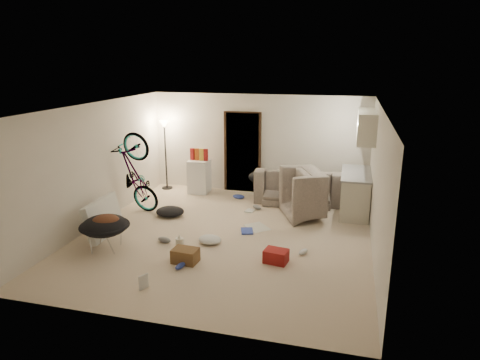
% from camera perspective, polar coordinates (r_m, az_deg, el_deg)
% --- Properties ---
extents(floor, '(5.50, 6.00, 0.02)m').
position_cam_1_polar(floor, '(8.45, -1.95, -7.45)').
color(floor, beige).
rests_on(floor, ground).
extents(ceiling, '(5.50, 6.00, 0.02)m').
position_cam_1_polar(ceiling, '(7.80, -2.13, 9.80)').
color(ceiling, white).
rests_on(ceiling, wall_back).
extents(wall_back, '(5.50, 0.02, 2.50)m').
position_cam_1_polar(wall_back, '(10.88, 2.47, 4.80)').
color(wall_back, silver).
rests_on(wall_back, floor).
extents(wall_front, '(5.50, 0.02, 2.50)m').
position_cam_1_polar(wall_front, '(5.37, -11.24, -7.26)').
color(wall_front, silver).
rests_on(wall_front, floor).
extents(wall_left, '(0.02, 6.00, 2.50)m').
position_cam_1_polar(wall_left, '(9.19, -18.79, 1.90)').
color(wall_left, silver).
rests_on(wall_left, floor).
extents(wall_right, '(0.02, 6.00, 2.50)m').
position_cam_1_polar(wall_right, '(7.74, 17.95, -0.53)').
color(wall_right, silver).
rests_on(wall_right, floor).
extents(doorway, '(0.85, 0.10, 2.04)m').
position_cam_1_polar(doorway, '(10.98, 0.37, 3.69)').
color(doorway, black).
rests_on(doorway, floor).
extents(door_trim, '(0.97, 0.04, 2.10)m').
position_cam_1_polar(door_trim, '(10.95, 0.33, 3.66)').
color(door_trim, '#342012').
rests_on(door_trim, floor).
extents(floor_lamp, '(0.28, 0.28, 1.81)m').
position_cam_1_polar(floor_lamp, '(11.28, -9.98, 5.26)').
color(floor_lamp, black).
rests_on(floor_lamp, floor).
extents(kitchen_counter, '(0.60, 1.50, 0.88)m').
position_cam_1_polar(kitchen_counter, '(9.87, 15.08, -1.74)').
color(kitchen_counter, beige).
rests_on(kitchen_counter, floor).
extents(counter_top, '(0.64, 1.54, 0.04)m').
position_cam_1_polar(counter_top, '(9.75, 15.27, 0.83)').
color(counter_top, gray).
rests_on(counter_top, kitchen_counter).
extents(kitchen_uppers, '(0.38, 1.40, 0.65)m').
position_cam_1_polar(kitchen_uppers, '(9.54, 16.51, 6.88)').
color(kitchen_uppers, beige).
rests_on(kitchen_uppers, wall_right).
extents(sofa, '(2.08, 0.91, 0.60)m').
position_cam_1_polar(sofa, '(10.40, 7.74, -1.26)').
color(sofa, '#353D36').
rests_on(sofa, floor).
extents(armchair, '(1.41, 1.49, 0.77)m').
position_cam_1_polar(armchair, '(9.52, 10.53, -2.47)').
color(armchair, '#353D36').
rests_on(armchair, floor).
extents(bicycle, '(1.99, 1.11, 1.09)m').
position_cam_1_polar(bicycle, '(9.80, -13.68, -1.44)').
color(bicycle, black).
rests_on(bicycle, floor).
extents(book_asset, '(0.29, 0.26, 0.02)m').
position_cam_1_polar(book_asset, '(6.74, -13.28, -14.15)').
color(book_asset, maroon).
rests_on(book_asset, floor).
extents(mini_fridge, '(0.50, 0.50, 0.85)m').
position_cam_1_polar(mini_fridge, '(11.03, -5.44, 0.49)').
color(mini_fridge, white).
rests_on(mini_fridge, floor).
extents(snack_box_0, '(0.11, 0.09, 0.30)m').
position_cam_1_polar(snack_box_0, '(10.95, -6.36, 3.45)').
color(snack_box_0, maroon).
rests_on(snack_box_0, mini_fridge).
extents(snack_box_1, '(0.11, 0.08, 0.30)m').
position_cam_1_polar(snack_box_1, '(10.91, -5.77, 3.42)').
color(snack_box_1, '#BF5117').
rests_on(snack_box_1, mini_fridge).
extents(snack_box_2, '(0.11, 0.09, 0.30)m').
position_cam_1_polar(snack_box_2, '(10.87, -5.17, 3.39)').
color(snack_box_2, yellow).
rests_on(snack_box_2, mini_fridge).
extents(snack_box_3, '(0.11, 0.08, 0.30)m').
position_cam_1_polar(snack_box_3, '(10.83, -4.57, 3.36)').
color(snack_box_3, maroon).
rests_on(snack_box_3, mini_fridge).
extents(saucer_chair, '(0.89, 0.89, 0.63)m').
position_cam_1_polar(saucer_chair, '(8.09, -17.56, -6.38)').
color(saucer_chair, silver).
rests_on(saucer_chair, floor).
extents(hoodie, '(0.61, 0.57, 0.22)m').
position_cam_1_polar(hoodie, '(7.97, -17.48, -5.21)').
color(hoodie, '#552E1D').
rests_on(hoodie, saucer_chair).
extents(sofa_drape, '(0.65, 0.57, 0.28)m').
position_cam_1_polar(sofa_drape, '(10.48, 2.63, 0.38)').
color(sofa_drape, black).
rests_on(sofa_drape, sofa).
extents(tv_box, '(0.33, 1.12, 0.74)m').
position_cam_1_polar(tv_box, '(8.74, -17.76, -4.79)').
color(tv_box, silver).
rests_on(tv_box, floor).
extents(drink_case_a, '(0.44, 0.33, 0.24)m').
position_cam_1_polar(drink_case_a, '(7.41, -7.30, -9.96)').
color(drink_case_a, brown).
rests_on(drink_case_a, floor).
extents(drink_case_b, '(0.43, 0.35, 0.22)m').
position_cam_1_polar(drink_case_b, '(7.38, 4.83, -10.07)').
color(drink_case_b, maroon).
rests_on(drink_case_b, floor).
extents(juicer, '(0.15, 0.15, 0.22)m').
position_cam_1_polar(juicer, '(8.05, -8.07, -8.09)').
color(juicer, beige).
rests_on(juicer, floor).
extents(newspaper, '(0.63, 0.64, 0.01)m').
position_cam_1_polar(newspaper, '(8.83, 2.32, -6.31)').
color(newspaper, silver).
rests_on(newspaper, floor).
extents(book_blue, '(0.31, 0.37, 0.03)m').
position_cam_1_polar(book_blue, '(8.61, 0.94, -6.81)').
color(book_blue, '#2C3FA0').
rests_on(book_blue, floor).
extents(book_white, '(0.22, 0.27, 0.02)m').
position_cam_1_polar(book_white, '(9.73, 1.33, -4.11)').
color(book_white, silver).
rests_on(book_white, floor).
extents(shoe_0, '(0.30, 0.12, 0.11)m').
position_cam_1_polar(shoe_0, '(10.56, -0.18, -2.23)').
color(shoe_0, '#2C3FA0').
rests_on(shoe_0, floor).
extents(shoe_1, '(0.28, 0.25, 0.10)m').
position_cam_1_polar(shoe_1, '(9.84, 2.28, -3.64)').
color(shoe_1, slate).
rests_on(shoe_1, floor).
extents(shoe_2, '(0.16, 0.26, 0.09)m').
position_cam_1_polar(shoe_2, '(7.25, -7.95, -11.26)').
color(shoe_2, '#2C3FA0').
rests_on(shoe_2, floor).
extents(shoe_3, '(0.30, 0.17, 0.10)m').
position_cam_1_polar(shoe_3, '(8.24, -10.05, -7.86)').
color(shoe_3, slate).
rests_on(shoe_3, floor).
extents(shoe_4, '(0.20, 0.27, 0.09)m').
position_cam_1_polar(shoe_4, '(7.74, 8.43, -9.45)').
color(shoe_4, white).
rests_on(shoe_4, floor).
extents(clothes_lump_a, '(0.69, 0.61, 0.20)m').
position_cam_1_polar(clothes_lump_a, '(9.54, -9.32, -4.16)').
color(clothes_lump_a, black).
rests_on(clothes_lump_a, floor).
extents(clothes_lump_c, '(0.53, 0.49, 0.14)m').
position_cam_1_polar(clothes_lump_c, '(8.11, -4.04, -7.93)').
color(clothes_lump_c, silver).
rests_on(clothes_lump_c, floor).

